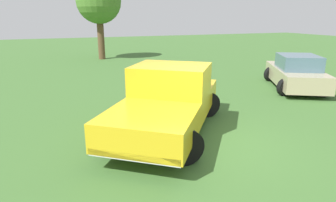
% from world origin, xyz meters
% --- Properties ---
extents(ground_plane, '(80.00, 80.00, 0.00)m').
position_xyz_m(ground_plane, '(0.00, 0.00, 0.00)').
color(ground_plane, '#3D662D').
extents(pickup_truck, '(4.65, 5.23, 1.82)m').
position_xyz_m(pickup_truck, '(-0.62, 1.01, 0.95)').
color(pickup_truck, black).
rests_on(pickup_truck, ground_plane).
extents(sedan_near, '(3.59, 4.54, 1.49)m').
position_xyz_m(sedan_near, '(6.40, 3.59, 0.70)').
color(sedan_near, black).
rests_on(sedan_near, ground_plane).
extents(tree_back_right, '(3.17, 3.17, 5.71)m').
position_xyz_m(tree_back_right, '(0.04, 16.08, 4.06)').
color(tree_back_right, brown).
rests_on(tree_back_right, ground_plane).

